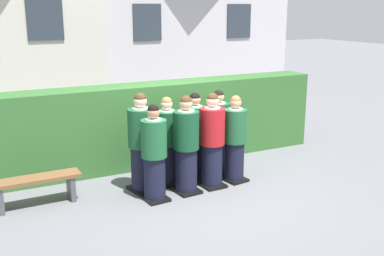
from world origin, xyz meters
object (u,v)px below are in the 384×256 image
at_px(student_front_row_3, 235,141).
at_px(student_rear_row_0, 141,145).
at_px(student_rear_row_3, 218,134).
at_px(wooden_bench, 36,185).
at_px(student_rear_row_1, 167,143).
at_px(student_rear_row_2, 195,138).
at_px(student_in_red_blazer, 212,143).
at_px(student_front_row_1, 186,147).
at_px(student_front_row_0, 154,155).

relative_size(student_front_row_3, student_rear_row_0, 0.92).
relative_size(student_rear_row_3, wooden_bench, 1.15).
distance_m(student_rear_row_1, student_rear_row_2, 0.57).
height_order(student_in_red_blazer, student_rear_row_0, student_rear_row_0).
relative_size(student_front_row_1, student_front_row_3, 1.06).
bearing_deg(student_front_row_3, wooden_bench, 171.93).
distance_m(student_front_row_1, wooden_bench, 2.50).
xyz_separation_m(student_front_row_3, student_rear_row_0, (-1.68, 0.31, 0.07)).
distance_m(student_front_row_0, student_rear_row_1, 0.75).
height_order(student_front_row_0, student_in_red_blazer, student_in_red_blazer).
relative_size(student_rear_row_2, wooden_bench, 1.15).
distance_m(student_front_row_3, wooden_bench, 3.48).
bearing_deg(wooden_bench, student_front_row_3, -8.07).
bearing_deg(student_rear_row_2, student_rear_row_3, 8.08).
relative_size(student_front_row_0, student_rear_row_3, 1.00).
relative_size(student_front_row_1, wooden_bench, 1.20).
relative_size(student_rear_row_1, wooden_bench, 1.13).
relative_size(student_front_row_1, student_rear_row_2, 1.05).
xyz_separation_m(student_in_red_blazer, student_front_row_3, (0.50, 0.05, -0.05)).
distance_m(student_front_row_1, student_rear_row_0, 0.77).
relative_size(student_front_row_1, student_rear_row_3, 1.05).
distance_m(student_rear_row_0, wooden_bench, 1.81).
bearing_deg(student_front_row_3, student_front_row_1, -174.97).
height_order(student_front_row_3, student_rear_row_1, student_rear_row_1).
relative_size(student_front_row_0, wooden_bench, 1.15).
bearing_deg(student_rear_row_2, student_rear_row_1, -176.08).
bearing_deg(student_front_row_0, student_rear_row_1, 49.51).
xyz_separation_m(student_front_row_1, student_rear_row_1, (-0.13, 0.50, -0.05)).
distance_m(student_front_row_3, student_rear_row_2, 0.74).
relative_size(student_front_row_0, student_rear_row_1, 1.01).
relative_size(student_in_red_blazer, student_rear_row_0, 0.98).
relative_size(student_rear_row_0, wooden_bench, 1.23).
bearing_deg(student_rear_row_1, student_front_row_0, -130.49).
height_order(student_front_row_3, student_rear_row_2, student_rear_row_2).
distance_m(student_rear_row_0, student_rear_row_3, 1.65).
xyz_separation_m(student_front_row_3, student_rear_row_1, (-1.16, 0.41, 0.00)).
distance_m(student_front_row_1, student_rear_row_2, 0.70).
distance_m(student_rear_row_3, wooden_bench, 3.40).
bearing_deg(student_front_row_1, student_in_red_blazer, 4.41).
bearing_deg(student_rear_row_2, student_front_row_0, -150.15).
distance_m(student_front_row_1, student_rear_row_1, 0.52).
relative_size(student_rear_row_0, student_rear_row_3, 1.07).
relative_size(student_front_row_1, student_rear_row_0, 0.98).
height_order(student_front_row_0, student_rear_row_0, student_rear_row_0).
bearing_deg(student_front_row_3, student_rear_row_0, 169.40).
height_order(student_in_red_blazer, student_rear_row_3, student_in_red_blazer).
distance_m(student_front_row_3, student_rear_row_0, 1.71).
xyz_separation_m(student_rear_row_0, student_rear_row_1, (0.52, 0.10, -0.06)).
xyz_separation_m(student_front_row_1, student_in_red_blazer, (0.53, 0.04, -0.00)).
xyz_separation_m(student_front_row_0, wooden_bench, (-1.78, 0.64, -0.42)).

